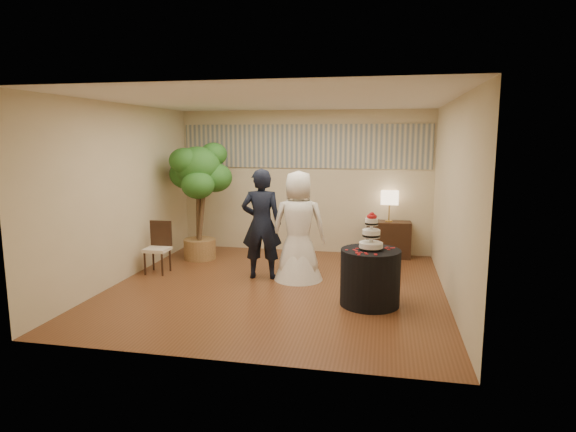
% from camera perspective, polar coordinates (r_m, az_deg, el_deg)
% --- Properties ---
extents(floor, '(5.00, 5.00, 0.00)m').
position_cam_1_polar(floor, '(7.44, -1.38, -8.47)').
color(floor, brown).
rests_on(floor, ground).
extents(ceiling, '(5.00, 5.00, 0.00)m').
position_cam_1_polar(ceiling, '(7.11, -1.47, 13.56)').
color(ceiling, white).
rests_on(ceiling, wall_back).
extents(wall_back, '(5.00, 0.06, 2.80)m').
position_cam_1_polar(wall_back, '(9.58, 1.90, 4.07)').
color(wall_back, beige).
rests_on(wall_back, ground).
extents(wall_front, '(5.00, 0.06, 2.80)m').
position_cam_1_polar(wall_front, '(4.76, -8.10, -1.31)').
color(wall_front, beige).
rests_on(wall_front, ground).
extents(wall_left, '(0.06, 5.00, 2.80)m').
position_cam_1_polar(wall_left, '(8.07, -19.02, 2.59)').
color(wall_left, beige).
rests_on(wall_left, ground).
extents(wall_right, '(0.06, 5.00, 2.80)m').
position_cam_1_polar(wall_right, '(7.03, 18.89, 1.68)').
color(wall_right, beige).
rests_on(wall_right, ground).
extents(mural_border, '(4.90, 0.02, 0.85)m').
position_cam_1_polar(mural_border, '(9.52, 1.90, 8.26)').
color(mural_border, '#9FA091').
rests_on(mural_border, wall_back).
extents(groom, '(0.70, 0.50, 1.79)m').
position_cam_1_polar(groom, '(7.75, -3.15, -0.95)').
color(groom, black).
rests_on(groom, floor).
extents(bride, '(0.95, 0.89, 1.76)m').
position_cam_1_polar(bride, '(7.66, 1.26, -1.17)').
color(bride, white).
rests_on(bride, floor).
extents(cake_table, '(0.94, 0.94, 0.77)m').
position_cam_1_polar(cake_table, '(6.70, 9.70, -7.17)').
color(cake_table, black).
rests_on(cake_table, floor).
extents(wedding_cake, '(0.33, 0.33, 0.51)m').
position_cam_1_polar(wedding_cake, '(6.55, 9.85, -1.76)').
color(wedding_cake, white).
rests_on(wedding_cake, cake_table).
extents(console, '(0.84, 0.40, 0.69)m').
position_cam_1_polar(console, '(9.39, 11.79, -2.73)').
color(console, black).
rests_on(console, floor).
extents(table_lamp, '(0.32, 0.32, 0.58)m').
position_cam_1_polar(table_lamp, '(9.28, 11.91, 1.12)').
color(table_lamp, '#CDAE87').
rests_on(table_lamp, console).
extents(ficus_tree, '(1.28, 1.28, 2.23)m').
position_cam_1_polar(ficus_tree, '(9.09, -10.57, 1.82)').
color(ficus_tree, '#28601F').
rests_on(ficus_tree, floor).
extents(side_chair, '(0.41, 0.43, 0.87)m').
position_cam_1_polar(side_chair, '(8.40, -15.26, -3.66)').
color(side_chair, black).
rests_on(side_chair, floor).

